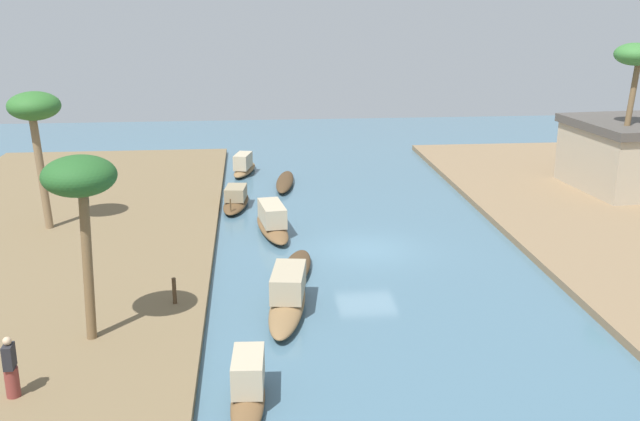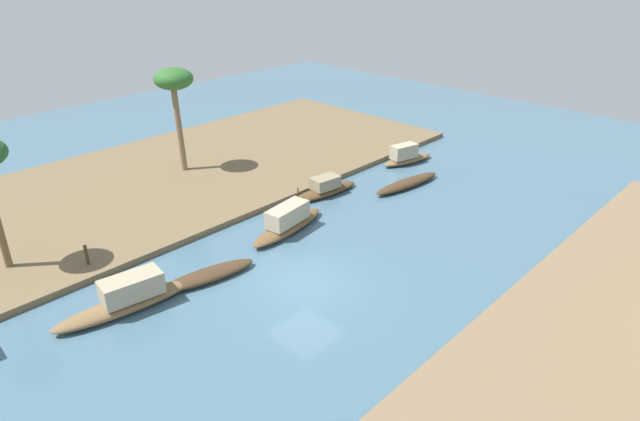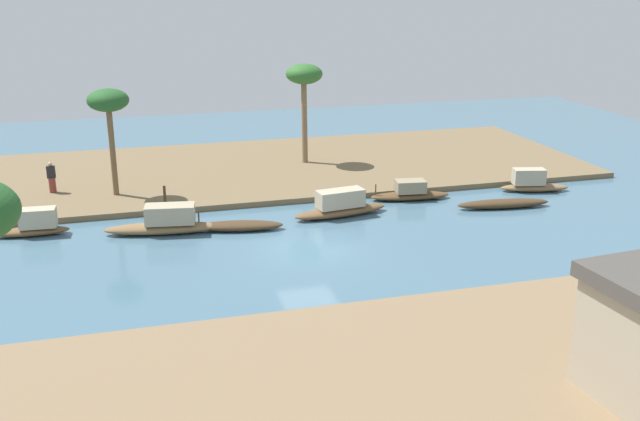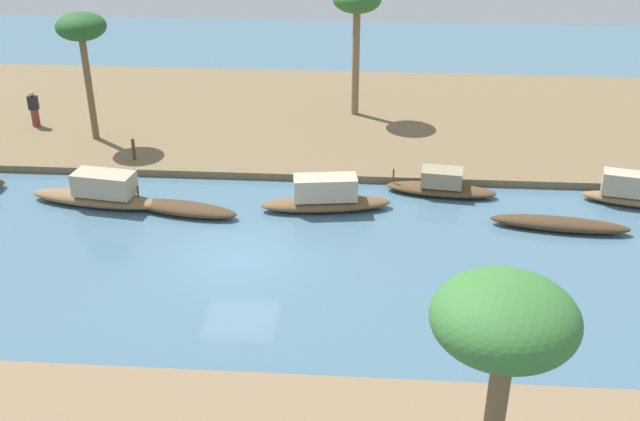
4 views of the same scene
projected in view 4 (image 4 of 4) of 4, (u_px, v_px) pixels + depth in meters
The scene contains 13 objects.
river_water at pixel (238, 259), 27.25m from camera, with size 68.60×68.60×0.00m, color #476B7F.
riverbank_left at pixel (284, 116), 39.41m from camera, with size 41.17×14.55×0.30m, color brown.
sampan_near_left_bank at pixel (100, 193), 30.67m from camera, with size 5.51×1.93×1.37m.
sampan_with_tall_canopy at pixel (441, 185), 31.62m from camera, with size 4.42×1.67×1.06m.
sampan_open_hull at pixel (184, 209), 30.15m from camera, with size 4.33×1.82×0.93m.
sampan_upstream_small at pixel (326, 197), 30.33m from camera, with size 5.06×1.84×1.36m.
sampan_foreground at pixel (630, 193), 30.77m from camera, with size 3.93×1.80×1.29m.
sampan_with_red_awning at pixel (560, 224), 29.02m from camera, with size 5.01×1.50×0.46m.
person_on_near_bank at pixel (34, 111), 37.44m from camera, with size 0.46×0.38×1.69m.
mooring_post at pixel (134, 149), 33.97m from camera, with size 0.14×0.14×0.91m, color #4C3823.
palm_tree_left_near at pixel (357, 5), 37.06m from camera, with size 2.25×2.25×6.12m.
palm_tree_left_far at pixel (82, 31), 34.11m from camera, with size 2.14×2.14×5.68m.
palm_tree_right_tall at pixel (501, 346), 10.91m from camera, with size 2.03×2.03×7.82m.
Camera 4 is at (-4.50, 23.37, 13.64)m, focal length 45.20 mm.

